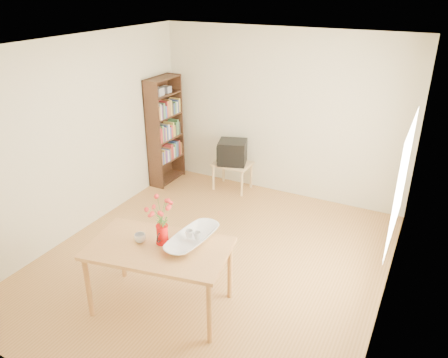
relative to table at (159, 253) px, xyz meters
The scene contains 11 objects.
room 1.17m from the table, 83.26° to the left, with size 4.50×4.50×4.50m.
table is the anchor object (origin of this frame).
tv_stand 3.02m from the table, 101.74° to the left, with size 0.60×0.45×0.46m.
bookshelf 3.25m from the table, 122.83° to the left, with size 0.28×0.70×1.80m.
pitcher 0.19m from the table, 92.37° to the left, with size 0.14×0.21×0.21m.
flowers 0.45m from the table, 92.63° to the left, with size 0.23×0.23×0.33m, color #F3393E, non-canonical shape.
mug 0.25m from the table, behind, with size 0.12×0.12×0.09m, color white.
bowl 0.47m from the table, 43.34° to the left, with size 0.48×0.48×0.46m, color white.
teacup_a 0.42m from the table, 48.25° to the left, with size 0.08×0.08×0.07m, color white.
teacup_b 0.47m from the table, 40.97° to the left, with size 0.07×0.07×0.06m, color white.
television 3.02m from the table, 101.70° to the left, with size 0.54×0.52×0.38m.
Camera 1 is at (2.20, -3.99, 3.21)m, focal length 35.00 mm.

